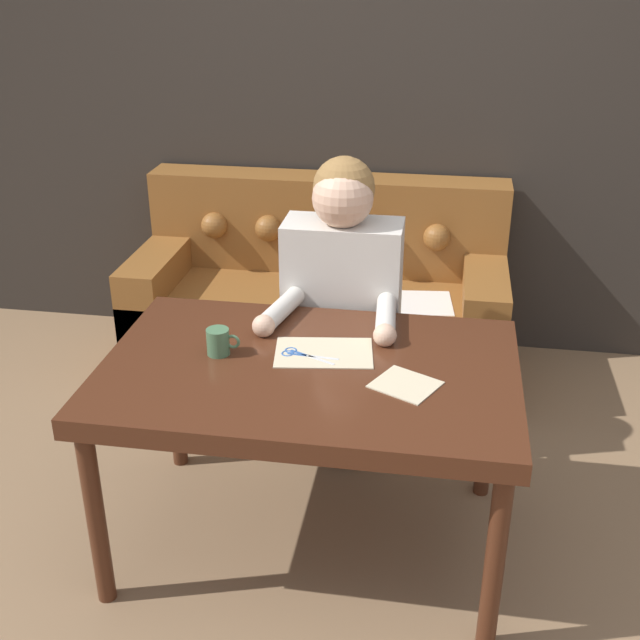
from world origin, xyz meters
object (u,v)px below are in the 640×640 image
at_px(scissors, 300,354).
at_px(mug, 219,342).
at_px(dining_table, 309,384).
at_px(person, 342,309).
at_px(couch, 320,305).

xyz_separation_m(scissors, mug, (-0.27, -0.03, 0.04)).
relative_size(dining_table, mug, 11.94).
relative_size(dining_table, person, 1.07).
xyz_separation_m(couch, scissors, (0.14, -1.26, 0.40)).
bearing_deg(dining_table, scissors, 124.77).
height_order(couch, scissors, couch).
distance_m(couch, scissors, 1.33).
distance_m(person, scissors, 0.52).
relative_size(couch, person, 1.41).
relative_size(couch, mug, 15.69).
distance_m(dining_table, mug, 0.33).
bearing_deg(mug, scissors, 7.25).
relative_size(dining_table, couch, 0.76).
bearing_deg(couch, scissors, -83.73).
xyz_separation_m(dining_table, couch, (-0.18, 1.32, -0.32)).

